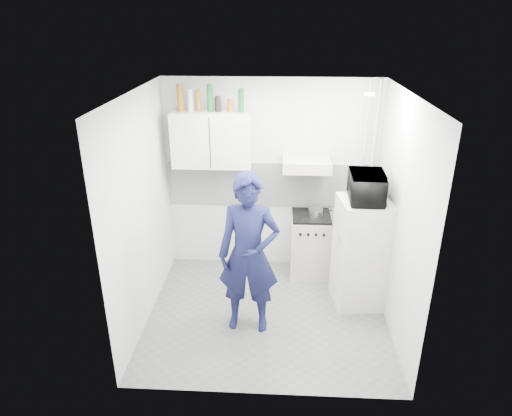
{
  "coord_description": "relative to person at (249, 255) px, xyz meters",
  "views": [
    {
      "loc": [
        0.12,
        -4.52,
        3.33
      ],
      "look_at": [
        -0.15,
        0.3,
        1.25
      ],
      "focal_mm": 32.0,
      "sensor_mm": 36.0,
      "label": 1
    }
  ],
  "objects": [
    {
      "name": "range_hood",
      "position": [
        0.65,
        1.21,
        0.65
      ],
      "size": [
        0.6,
        0.5,
        0.14
      ],
      "primitive_type": "cube",
      "color": "#BBB6A7",
      "rests_on": "wall_back"
    },
    {
      "name": "bottle_d",
      "position": [
        -0.56,
        1.29,
        1.45
      ],
      "size": [
        0.08,
        0.08,
        0.33
      ],
      "primitive_type": "cylinder",
      "color": "#144C1E",
      "rests_on": "upper_cabinet"
    },
    {
      "name": "ceiling_spot_fixture",
      "position": [
        1.2,
        0.41,
        1.65
      ],
      "size": [
        0.1,
        0.1,
        0.02
      ],
      "primitive_type": "cylinder",
      "color": "white",
      "rests_on": "ceiling"
    },
    {
      "name": "stove",
      "position": [
        0.74,
        1.21,
        -0.5
      ],
      "size": [
        0.52,
        0.52,
        0.83
      ],
      "primitive_type": "cube",
      "color": "#BBB6A7",
      "rests_on": "floor"
    },
    {
      "name": "person",
      "position": [
        0.0,
        0.0,
        0.0
      ],
      "size": [
        0.69,
        0.47,
        1.84
      ],
      "primitive_type": "imported",
      "rotation": [
        0.0,
        0.0,
        -0.04
      ],
      "color": "#121538",
      "rests_on": "floor"
    },
    {
      "name": "pipe_b",
      "position": [
        1.38,
        1.38,
        0.38
      ],
      "size": [
        0.04,
        0.04,
        2.6
      ],
      "primitive_type": "cylinder",
      "color": "#BBB6A7",
      "rests_on": "floor"
    },
    {
      "name": "microwave",
      "position": [
        1.3,
        0.55,
        0.6
      ],
      "size": [
        0.58,
        0.41,
        0.31
      ],
      "primitive_type": "imported",
      "rotation": [
        0.0,
        0.0,
        1.53
      ],
      "color": "black",
      "rests_on": "fridge"
    },
    {
      "name": "canister_a",
      "position": [
        -0.46,
        1.29,
        1.37
      ],
      "size": [
        0.08,
        0.08,
        0.19
      ],
      "primitive_type": "cylinder",
      "color": "black",
      "rests_on": "upper_cabinet"
    },
    {
      "name": "wall_back",
      "position": [
        0.2,
        1.46,
        0.38
      ],
      "size": [
        2.8,
        0.0,
        2.8
      ],
      "primitive_type": "plane",
      "rotation": [
        1.57,
        0.0,
        0.0
      ],
      "color": "beige",
      "rests_on": "floor"
    },
    {
      "name": "saucepan",
      "position": [
        0.79,
        1.18,
        -0.0
      ],
      "size": [
        0.19,
        0.19,
        0.1
      ],
      "primitive_type": "cylinder",
      "color": "silver",
      "rests_on": "stove_top"
    },
    {
      "name": "backsplash",
      "position": [
        0.2,
        1.45,
        0.28
      ],
      "size": [
        2.74,
        0.03,
        0.6
      ],
      "primitive_type": "cube",
      "color": "white",
      "rests_on": "wall_back"
    },
    {
      "name": "bottle_b",
      "position": [
        -0.8,
        1.29,
        1.42
      ],
      "size": [
        0.07,
        0.07,
        0.28
      ],
      "primitive_type": "cylinder",
      "color": "#B2B7BC",
      "rests_on": "upper_cabinet"
    },
    {
      "name": "bottle_e",
      "position": [
        -0.18,
        1.29,
        1.42
      ],
      "size": [
        0.07,
        0.07,
        0.28
      ],
      "primitive_type": "cylinder",
      "color": "#144C1E",
      "rests_on": "upper_cabinet"
    },
    {
      "name": "pipe_a",
      "position": [
        1.5,
        1.38,
        0.38
      ],
      "size": [
        0.05,
        0.05,
        2.6
      ],
      "primitive_type": "cylinder",
      "color": "#BBB6A7",
      "rests_on": "floor"
    },
    {
      "name": "wall_left",
      "position": [
        -1.2,
        0.21,
        0.38
      ],
      "size": [
        0.0,
        2.6,
        2.6
      ],
      "primitive_type": "plane",
      "rotation": [
        1.57,
        0.0,
        1.57
      ],
      "color": "beige",
      "rests_on": "floor"
    },
    {
      "name": "bottle_a",
      "position": [
        -0.93,
        1.29,
        1.44
      ],
      "size": [
        0.08,
        0.08,
        0.33
      ],
      "primitive_type": "cylinder",
      "color": "brown",
      "rests_on": "upper_cabinet"
    },
    {
      "name": "stove_top",
      "position": [
        0.74,
        1.21,
        -0.07
      ],
      "size": [
        0.5,
        0.5,
        0.03
      ],
      "primitive_type": "cube",
      "color": "black",
      "rests_on": "stove"
    },
    {
      "name": "bottle_c",
      "position": [
        -0.7,
        1.29,
        1.41
      ],
      "size": [
        0.06,
        0.06,
        0.26
      ],
      "primitive_type": "cylinder",
      "color": "brown",
      "rests_on": "upper_cabinet"
    },
    {
      "name": "fridge",
      "position": [
        1.3,
        0.55,
        -0.24
      ],
      "size": [
        0.63,
        0.63,
        1.36
      ],
      "primitive_type": "cube",
      "rotation": [
        0.0,
        0.0,
        0.13
      ],
      "color": "white",
      "rests_on": "floor"
    },
    {
      "name": "upper_cabinet",
      "position": [
        -0.55,
        1.29,
        0.93
      ],
      "size": [
        1.0,
        0.35,
        0.7
      ],
      "primitive_type": "cube",
      "color": "white",
      "rests_on": "wall_back"
    },
    {
      "name": "ceiling",
      "position": [
        0.2,
        0.21,
        1.68
      ],
      "size": [
        2.8,
        2.8,
        0.0
      ],
      "primitive_type": "plane",
      "color": "white",
      "rests_on": "wall_back"
    },
    {
      "name": "wall_right",
      "position": [
        1.6,
        0.21,
        0.38
      ],
      "size": [
        0.0,
        2.6,
        2.6
      ],
      "primitive_type": "plane",
      "rotation": [
        1.57,
        0.0,
        -1.57
      ],
      "color": "beige",
      "rests_on": "floor"
    },
    {
      "name": "canister_b",
      "position": [
        -0.31,
        1.29,
        1.36
      ],
      "size": [
        0.08,
        0.08,
        0.15
      ],
      "primitive_type": "cylinder",
      "color": "brown",
      "rests_on": "upper_cabinet"
    },
    {
      "name": "floor",
      "position": [
        0.2,
        0.21,
        -0.92
      ],
      "size": [
        2.8,
        2.8,
        0.0
      ],
      "primitive_type": "plane",
      "color": "#60615E",
      "rests_on": "ground"
    }
  ]
}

